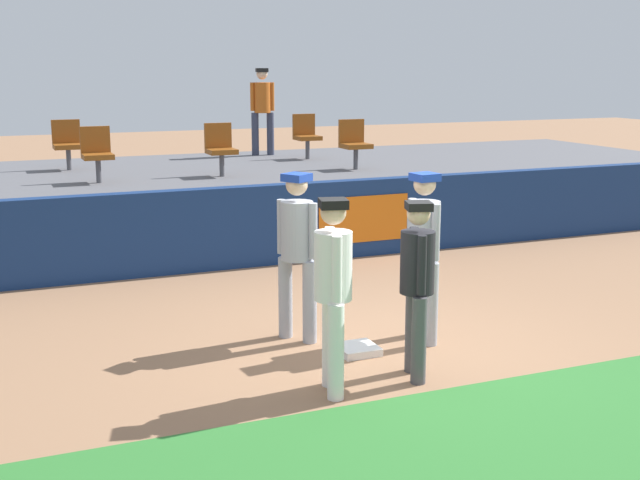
{
  "coord_description": "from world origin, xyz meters",
  "views": [
    {
      "loc": [
        -3.75,
        -7.24,
        2.91
      ],
      "look_at": [
        -0.27,
        1.1,
        1.0
      ],
      "focal_mm": 46.44,
      "sensor_mm": 36.0,
      "label": 1
    }
  ],
  "objects_px": {
    "seat_back_left": "(67,142)",
    "seat_front_right": "(354,141)",
    "player_coach_visitor": "(423,245)",
    "spectator_hooded": "(262,105)",
    "first_base": "(357,349)",
    "player_umpire": "(417,277)",
    "seat_front_left": "(97,151)",
    "player_fielder_home": "(333,283)",
    "seat_front_center": "(220,147)",
    "player_runner_visitor": "(297,245)",
    "seat_back_right": "(306,134)"
  },
  "relations": [
    {
      "from": "seat_front_center",
      "to": "player_umpire",
      "type": "bearing_deg",
      "value": -89.31
    },
    {
      "from": "seat_front_center",
      "to": "spectator_hooded",
      "type": "relative_size",
      "value": 0.5
    },
    {
      "from": "seat_back_left",
      "to": "spectator_hooded",
      "type": "relative_size",
      "value": 0.5
    },
    {
      "from": "seat_front_center",
      "to": "seat_front_right",
      "type": "relative_size",
      "value": 1.0
    },
    {
      "from": "first_base",
      "to": "player_umpire",
      "type": "height_order",
      "value": "player_umpire"
    },
    {
      "from": "first_base",
      "to": "seat_front_right",
      "type": "height_order",
      "value": "seat_front_right"
    },
    {
      "from": "player_fielder_home",
      "to": "seat_back_left",
      "type": "height_order",
      "value": "seat_back_left"
    },
    {
      "from": "player_fielder_home",
      "to": "seat_front_center",
      "type": "bearing_deg",
      "value": -172.77
    },
    {
      "from": "player_runner_visitor",
      "to": "seat_front_right",
      "type": "distance_m",
      "value": 5.7
    },
    {
      "from": "seat_back_right",
      "to": "seat_front_center",
      "type": "distance_m",
      "value": 2.84
    },
    {
      "from": "player_fielder_home",
      "to": "seat_back_left",
      "type": "xyz_separation_m",
      "value": [
        -1.39,
        8.15,
        0.61
      ]
    },
    {
      "from": "player_fielder_home",
      "to": "player_umpire",
      "type": "distance_m",
      "value": 0.86
    },
    {
      "from": "player_umpire",
      "to": "seat_front_left",
      "type": "distance_m",
      "value": 6.66
    },
    {
      "from": "first_base",
      "to": "player_runner_visitor",
      "type": "bearing_deg",
      "value": 122.47
    },
    {
      "from": "first_base",
      "to": "seat_back_left",
      "type": "xyz_separation_m",
      "value": [
        -2.03,
        7.3,
        1.6
      ]
    },
    {
      "from": "player_fielder_home",
      "to": "spectator_hooded",
      "type": "bearing_deg",
      "value": 179.29
    },
    {
      "from": "seat_front_center",
      "to": "seat_back_right",
      "type": "bearing_deg",
      "value": 39.33
    },
    {
      "from": "player_coach_visitor",
      "to": "seat_front_center",
      "type": "distance_m",
      "value": 5.47
    },
    {
      "from": "player_coach_visitor",
      "to": "spectator_hooded",
      "type": "relative_size",
      "value": 1.08
    },
    {
      "from": "seat_front_right",
      "to": "spectator_hooded",
      "type": "distance_m",
      "value": 2.87
    },
    {
      "from": "first_base",
      "to": "seat_front_left",
      "type": "distance_m",
      "value": 6.0
    },
    {
      "from": "player_coach_visitor",
      "to": "seat_front_right",
      "type": "xyz_separation_m",
      "value": [
        1.7,
        5.4,
        0.58
      ]
    },
    {
      "from": "player_runner_visitor",
      "to": "player_umpire",
      "type": "bearing_deg",
      "value": -8.98
    },
    {
      "from": "player_fielder_home",
      "to": "seat_front_left",
      "type": "height_order",
      "value": "seat_front_left"
    },
    {
      "from": "player_runner_visitor",
      "to": "seat_front_center",
      "type": "distance_m",
      "value": 4.92
    },
    {
      "from": "spectator_hooded",
      "to": "player_coach_visitor",
      "type": "bearing_deg",
      "value": 94.54
    },
    {
      "from": "player_umpire",
      "to": "seat_back_left",
      "type": "height_order",
      "value": "seat_back_left"
    },
    {
      "from": "seat_back_left",
      "to": "seat_front_right",
      "type": "bearing_deg",
      "value": -21.64
    },
    {
      "from": "player_coach_visitor",
      "to": "seat_back_right",
      "type": "bearing_deg",
      "value": 161.13
    },
    {
      "from": "player_coach_visitor",
      "to": "player_runner_visitor",
      "type": "bearing_deg",
      "value": -120.84
    },
    {
      "from": "spectator_hooded",
      "to": "seat_back_right",
      "type": "bearing_deg",
      "value": 131.82
    },
    {
      "from": "spectator_hooded",
      "to": "first_base",
      "type": "bearing_deg",
      "value": 89.18
    },
    {
      "from": "first_base",
      "to": "player_umpire",
      "type": "xyz_separation_m",
      "value": [
        0.22,
        -0.81,
        0.94
      ]
    },
    {
      "from": "seat_front_left",
      "to": "seat_front_right",
      "type": "xyz_separation_m",
      "value": [
        4.29,
        0.0,
        0.0
      ]
    },
    {
      "from": "first_base",
      "to": "seat_back_right",
      "type": "xyz_separation_m",
      "value": [
        2.34,
        7.3,
        1.6
      ]
    },
    {
      "from": "seat_back_left",
      "to": "first_base",
      "type": "bearing_deg",
      "value": -74.49
    },
    {
      "from": "player_fielder_home",
      "to": "player_runner_visitor",
      "type": "bearing_deg",
      "value": -174.45
    },
    {
      "from": "player_runner_visitor",
      "to": "seat_front_center",
      "type": "xyz_separation_m",
      "value": [
        0.56,
        4.86,
        0.59
      ]
    },
    {
      "from": "first_base",
      "to": "seat_front_center",
      "type": "height_order",
      "value": "seat_front_center"
    },
    {
      "from": "player_coach_visitor",
      "to": "seat_back_left",
      "type": "xyz_separation_m",
      "value": [
        -2.83,
        7.2,
        0.58
      ]
    },
    {
      "from": "player_fielder_home",
      "to": "player_umpire",
      "type": "relative_size",
      "value": 1.05
    },
    {
      "from": "first_base",
      "to": "player_umpire",
      "type": "distance_m",
      "value": 1.26
    },
    {
      "from": "spectator_hooded",
      "to": "player_fielder_home",
      "type": "bearing_deg",
      "value": 86.46
    },
    {
      "from": "first_base",
      "to": "seat_front_left",
      "type": "relative_size",
      "value": 0.48
    },
    {
      "from": "seat_back_right",
      "to": "spectator_hooded",
      "type": "xyz_separation_m",
      "value": [
        -0.55,
        0.94,
        0.51
      ]
    },
    {
      "from": "player_runner_visitor",
      "to": "spectator_hooded",
      "type": "distance_m",
      "value": 7.98
    },
    {
      "from": "player_coach_visitor",
      "to": "seat_front_center",
      "type": "height_order",
      "value": "seat_front_center"
    },
    {
      "from": "player_runner_visitor",
      "to": "seat_front_left",
      "type": "xyz_separation_m",
      "value": [
        -1.37,
        4.86,
        0.59
      ]
    },
    {
      "from": "player_coach_visitor",
      "to": "seat_front_center",
      "type": "bearing_deg",
      "value": -179.85
    },
    {
      "from": "seat_front_center",
      "to": "first_base",
      "type": "bearing_deg",
      "value": -91.52
    }
  ]
}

